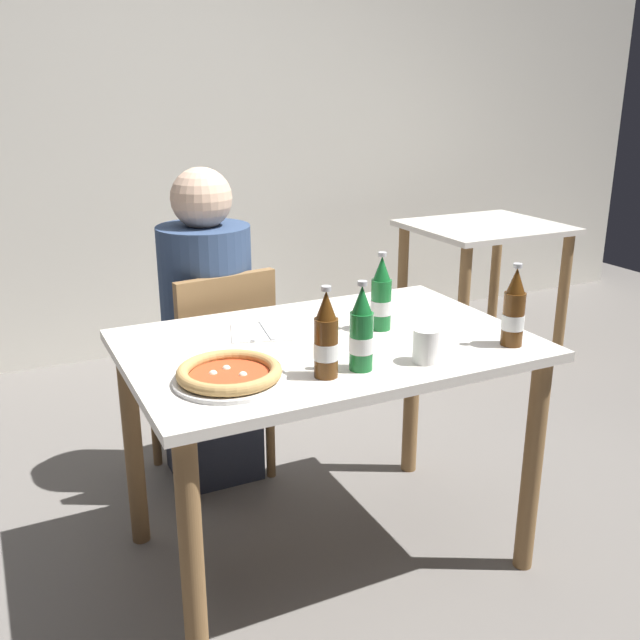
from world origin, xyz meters
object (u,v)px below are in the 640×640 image
Objects in this scene: dining_table_main at (327,376)px; beer_bottle_right at (361,333)px; beer_bottle_left at (381,297)px; beer_bottle_extra at (514,311)px; chair_behind_table at (216,364)px; paper_cup at (426,346)px; diner_seated at (208,335)px; dining_table_background at (483,252)px; pizza_margherita_near at (229,374)px; napkin_with_cutlery at (261,332)px; beer_bottle_center at (326,339)px.

dining_table_main is 4.86× the size of beer_bottle_right.
beer_bottle_extra is (0.27, -0.29, 0.00)m from beer_bottle_left.
chair_behind_table is 1.15m from beer_bottle_extra.
paper_cup is (-0.31, -0.00, -0.06)m from beer_bottle_extra.
diner_seated reaches higher than dining_table_background.
dining_table_main is at bearing 24.97° from pizza_margherita_near.
paper_cup is at bearing -96.08° from beer_bottle_left.
dining_table_background is at bearing -166.64° from chair_behind_table.
chair_behind_table is 0.78m from beer_bottle_left.
pizza_margherita_near is at bearing -143.50° from dining_table_background.
diner_seated is at bearing 109.91° from paper_cup.
beer_bottle_right is (-0.02, -0.24, 0.22)m from dining_table_main.
diner_seated is 0.78m from beer_bottle_left.
chair_behind_table is 8.95× the size of paper_cup.
beer_bottle_right is (0.35, -0.07, 0.08)m from pizza_margherita_near.
beer_bottle_right is 0.49m from beer_bottle_extra.
beer_bottle_right is 0.20m from paper_cup.
napkin_with_cutlery is at bearing 83.21° from chair_behind_table.
diner_seated is (-0.01, 0.05, 0.10)m from chair_behind_table.
beer_bottle_center is 1.09× the size of napkin_with_cutlery.
beer_bottle_extra is at bearing -126.21° from dining_table_background.
beer_bottle_extra is (0.84, -0.10, 0.08)m from pizza_margherita_near.
pizza_margherita_near is 0.27m from beer_bottle_center.
paper_cup reaches higher than dining_table_background.
beer_bottle_center and beer_bottle_extra have the same top height.
dining_table_main is at bearing 62.79° from beer_bottle_center.
dining_table_main is 4.86× the size of beer_bottle_extra.
beer_bottle_left is 0.39m from napkin_with_cutlery.
beer_bottle_right reaches higher than pizza_margherita_near.
beer_bottle_extra is 2.60× the size of paper_cup.
beer_bottle_extra is at bearing -6.77° from pizza_margherita_near.
paper_cup is (0.53, -0.10, 0.03)m from pizza_margherita_near.
pizza_margherita_near is (-0.20, -0.83, 0.19)m from diner_seated.
beer_bottle_center is (0.04, -0.91, 0.27)m from diner_seated.
dining_table_main is 0.59m from beer_bottle_extra.
diner_seated is 4.89× the size of beer_bottle_center.
dining_table_main is 0.25m from napkin_with_cutlery.
beer_bottle_center is at bearing -87.17° from diner_seated.
beer_bottle_extra is 0.76m from napkin_with_cutlery.
dining_table_background is at bearing 41.50° from beer_bottle_center.
paper_cup is at bearing -10.96° from pizza_margherita_near.
beer_bottle_center is at bearing 174.58° from paper_cup.
dining_table_background is 2.16m from paper_cup.
beer_bottle_extra is at bearing -55.32° from diner_seated.
dining_table_main is 4.86× the size of beer_bottle_center.
chair_behind_table is 0.86m from pizza_margherita_near.
beer_bottle_center is (0.24, -0.08, 0.08)m from pizza_margherita_near.
pizza_margherita_near is at bearing -161.07° from beer_bottle_left.
beer_bottle_center is at bearing 177.69° from beer_bottle_extra.
dining_table_main is at bearing 97.05° from chair_behind_table.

